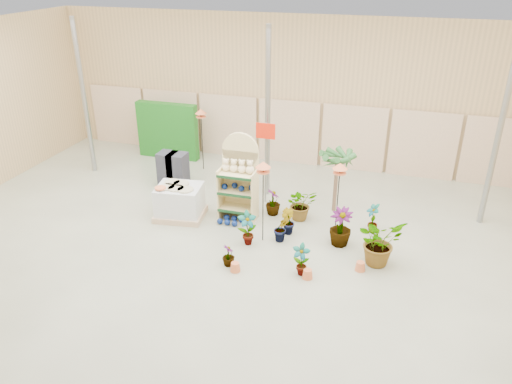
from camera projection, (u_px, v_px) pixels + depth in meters
The scene contains 23 objects.
room at pixel (234, 151), 10.66m from camera, with size 15.20×12.10×4.70m.
display_shelf at pixel (239, 180), 12.24m from camera, with size 0.92×0.59×2.19m.
teddy_bears at pixel (239, 167), 11.98m from camera, with size 0.81×0.21×0.35m.
gazing_balls_shelf at pixel (238, 187), 12.20m from camera, with size 0.80×0.27×0.15m.
gazing_balls_floor at pixel (231, 220), 12.29m from camera, with size 0.63×0.39×0.15m.
pallet_stack at pixel (180, 202), 12.45m from camera, with size 1.30×1.13×0.88m.
charcoal_planters at pixel (173, 170), 14.08m from camera, with size 0.80×0.50×1.00m.
trellis_stock at pixel (168, 131), 15.94m from camera, with size 2.00×0.30×1.80m, color #165D16.
offer_sign at pixel (266, 147), 12.70m from camera, with size 0.50×0.08×2.20m.
bird_table_front at pixel (263, 168), 10.80m from camera, with size 0.34×0.34×1.97m.
bird_table_right at pixel (340, 168), 11.18m from camera, with size 0.34×0.34×1.80m.
bird_table_back at pixel (201, 113), 14.67m from camera, with size 0.34×0.34×1.90m.
palm at pixel (338, 157), 12.30m from camera, with size 0.70×0.70×1.74m.
potted_plant_0 at pixel (247, 228), 11.26m from camera, with size 0.43×0.29×0.82m, color #285A27.
potted_plant_1 at pixel (282, 229), 11.43m from camera, with size 0.36×0.29×0.65m, color #285A27.
potted_plant_3 at pixel (341, 227), 11.24m from camera, with size 0.51×0.51×0.91m, color #285A27.
potted_plant_4 at pixel (373, 218), 11.79m from camera, with size 0.39×0.27×0.75m, color #285A27.
potted_plant_5 at pixel (288, 221), 11.76m from camera, with size 0.34×0.27×0.62m, color #285A27.
potted_plant_6 at pixel (301, 204), 12.36m from camera, with size 0.74×0.65×0.83m, color #285A27.
potted_plant_7 at pixel (228, 256), 10.56m from camera, with size 0.27×0.27×0.48m, color #285A27.
potted_plant_8 at pixel (301, 260), 10.21m from camera, with size 0.37×0.25×0.71m, color #285A27.
potted_plant_10 at pixel (379, 242), 10.53m from camera, with size 0.95×0.82×1.06m, color #285A27.
potted_plant_11 at pixel (273, 202), 12.61m from camera, with size 0.38×0.38×0.68m, color #285A27.
Camera 1 is at (3.39, -8.51, 6.03)m, focal length 35.00 mm.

